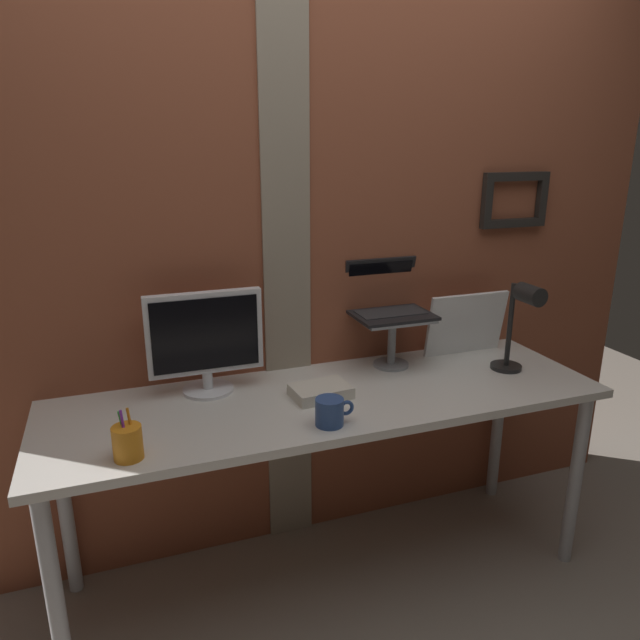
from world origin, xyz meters
TOP-DOWN VIEW (x-y plane):
  - ground_plane at (0.00, 0.00)m, footprint 6.00×6.00m
  - brick_wall_back at (0.00, 0.36)m, footprint 3.02×0.16m
  - desk at (-0.05, -0.00)m, footprint 1.96×0.61m
  - monitor at (-0.44, 0.18)m, footprint 0.40×0.18m
  - laptop_stand at (0.28, 0.18)m, footprint 0.28×0.22m
  - laptop at (0.28, 0.25)m, footprint 0.30×0.28m
  - whiteboard_panel at (0.64, 0.20)m, footprint 0.36×0.06m
  - desk_lamp at (0.70, -0.06)m, footprint 0.12×0.20m
  - pen_cup at (-0.73, -0.21)m, footprint 0.08×0.08m
  - coffee_mug at (-0.12, -0.21)m, footprint 0.13×0.09m
  - paper_clutter_stack at (-0.08, -0.00)m, footprint 0.21×0.16m

SIDE VIEW (x-z plane):
  - ground_plane at x=0.00m, z-range 0.00..0.00m
  - desk at x=-0.05m, z-range 0.30..1.05m
  - paper_clutter_stack at x=-0.08m, z-range 0.75..0.79m
  - coffee_mug at x=-0.12m, z-range 0.75..0.84m
  - pen_cup at x=-0.73m, z-range 0.73..0.88m
  - whiteboard_panel at x=0.64m, z-range 0.75..1.02m
  - laptop_stand at x=0.28m, z-range 0.79..0.99m
  - monitor at x=-0.44m, z-range 0.77..1.14m
  - desk_lamp at x=0.70m, z-range 0.80..1.16m
  - laptop at x=0.28m, z-range 0.91..1.12m
  - brick_wall_back at x=0.00m, z-range 0.00..2.31m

